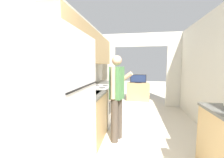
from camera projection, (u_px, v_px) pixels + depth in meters
wall_left at (75, 62)px, 2.59m from camera, size 0.38×6.77×2.50m
wall_far_with_doorway at (140, 64)px, 4.76m from camera, size 3.06×0.06×2.50m
counter_left at (96, 107)px, 3.15m from camera, size 0.62×3.02×0.90m
refrigerator at (49, 123)px, 1.33m from camera, size 0.76×0.70×1.70m
range_oven at (99, 104)px, 3.38m from camera, size 0.66×0.79×1.04m
person at (117, 96)px, 2.54m from camera, size 0.51×0.45×1.59m
tv_cabinet at (138, 92)px, 5.52m from camera, size 0.88×0.42×0.71m
television at (138, 79)px, 5.42m from camera, size 0.63×0.16×0.34m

